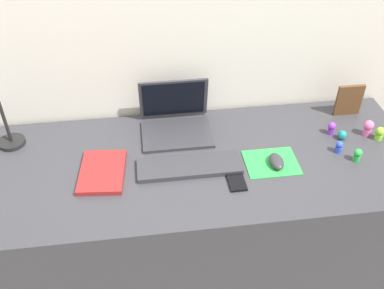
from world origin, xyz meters
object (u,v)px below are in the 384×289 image
(keyboard, at_px, (189,166))
(toy_figurine_green, at_px, (358,155))
(cell_phone, at_px, (236,179))
(toy_figurine_lime, at_px, (380,133))
(notebook_pad, at_px, (102,172))
(picture_frame, at_px, (349,100))
(mouse, at_px, (276,161))
(laptop, at_px, (175,118))
(toy_figurine_purple, at_px, (332,128))
(toy_figurine_teal, at_px, (342,135))
(toy_figurine_blue, at_px, (339,147))
(toy_figurine_pink, at_px, (368,127))

(keyboard, bearing_deg, toy_figurine_green, -3.55)
(keyboard, xyz_separation_m, cell_phone, (0.17, -0.09, -0.01))
(cell_phone, xyz_separation_m, toy_figurine_lime, (0.66, 0.17, 0.03))
(toy_figurine_lime, bearing_deg, keyboard, -174.56)
(notebook_pad, distance_m, toy_figurine_lime, 1.17)
(notebook_pad, bearing_deg, toy_figurine_green, 2.19)
(picture_frame, distance_m, toy_figurine_lime, 0.21)
(mouse, height_order, cell_phone, mouse)
(laptop, height_order, mouse, laptop)
(cell_phone, bearing_deg, mouse, 18.91)
(toy_figurine_purple, relative_size, toy_figurine_green, 1.02)
(keyboard, xyz_separation_m, notebook_pad, (-0.34, 0.01, 0.00))
(toy_figurine_purple, relative_size, toy_figurine_lime, 0.97)
(keyboard, bearing_deg, toy_figurine_purple, 12.54)
(cell_phone, relative_size, picture_frame, 0.85)
(notebook_pad, height_order, toy_figurine_teal, toy_figurine_teal)
(mouse, distance_m, toy_figurine_purple, 0.34)
(mouse, bearing_deg, laptop, 141.43)
(toy_figurine_purple, relative_size, toy_figurine_teal, 1.40)
(toy_figurine_blue, distance_m, toy_figurine_green, 0.08)
(toy_figurine_lime, bearing_deg, toy_figurine_pink, 136.48)
(toy_figurine_pink, xyz_separation_m, toy_figurine_teal, (-0.12, -0.01, -0.02))
(laptop, distance_m, mouse, 0.48)
(laptop, distance_m, picture_frame, 0.79)
(toy_figurine_green, bearing_deg, mouse, 177.60)
(mouse, bearing_deg, toy_figurine_purple, 30.15)
(keyboard, height_order, toy_figurine_green, toy_figurine_green)
(picture_frame, xyz_separation_m, toy_figurine_purple, (-0.13, -0.13, -0.04))
(laptop, height_order, toy_figurine_blue, laptop)
(toy_figurine_blue, distance_m, toy_figurine_lime, 0.21)
(cell_phone, relative_size, toy_figurine_lime, 2.14)
(toy_figurine_lime, distance_m, toy_figurine_teal, 0.16)
(keyboard, height_order, toy_figurine_purple, toy_figurine_purple)
(toy_figurine_blue, bearing_deg, toy_figurine_pink, 29.58)
(keyboard, relative_size, toy_figurine_blue, 7.73)
(toy_figurine_lime, bearing_deg, cell_phone, -165.53)
(mouse, bearing_deg, toy_figurine_lime, 12.50)
(toy_figurine_blue, bearing_deg, toy_figurine_green, -49.90)
(toy_figurine_purple, bearing_deg, toy_figurine_blue, -96.90)
(toy_figurine_purple, bearing_deg, toy_figurine_lime, -18.39)
(keyboard, bearing_deg, picture_frame, 19.89)
(mouse, relative_size, toy_figurine_green, 1.69)
(cell_phone, bearing_deg, toy_figurine_lime, 13.72)
(cell_phone, bearing_deg, toy_figurine_teal, 20.09)
(toy_figurine_pink, height_order, toy_figurine_lime, toy_figurine_pink)
(toy_figurine_pink, bearing_deg, keyboard, -171.75)
(mouse, height_order, toy_figurine_green, toy_figurine_green)
(toy_figurine_pink, bearing_deg, laptop, 169.33)
(laptop, relative_size, notebook_pad, 1.25)
(toy_figurine_pink, bearing_deg, toy_figurine_green, -126.25)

